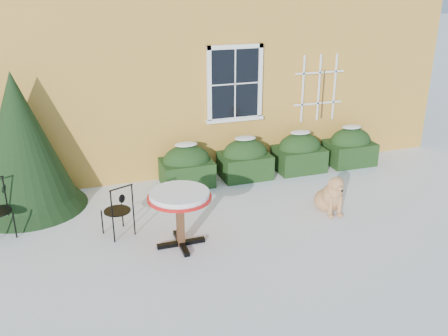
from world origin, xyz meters
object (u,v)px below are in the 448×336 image
object	(u,v)px
bistro_table	(180,201)
patio_chair_near	(118,210)
evergreen_shrub	(22,155)
dog	(331,196)

from	to	relation	value
bistro_table	patio_chair_near	xyz separation A→B (m)	(-0.90, 0.66, -0.32)
bistro_table	patio_chair_near	bearing A→B (deg)	143.64
evergreen_shrub	bistro_table	xyz separation A→B (m)	(2.38, -2.32, -0.25)
evergreen_shrub	patio_chair_near	world-z (taller)	evergreen_shrub
evergreen_shrub	bistro_table	bearing A→B (deg)	-44.26
bistro_table	dog	world-z (taller)	bistro_table
evergreen_shrub	dog	xyz separation A→B (m)	(5.30, -2.02, -0.73)
bistro_table	patio_chair_near	world-z (taller)	bistro_table
evergreen_shrub	patio_chair_near	bearing A→B (deg)	-48.22
evergreen_shrub	dog	size ratio (longest dim) A/B	2.98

